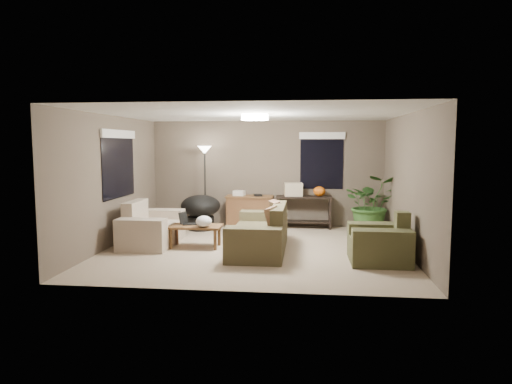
# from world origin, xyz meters

# --- Properties ---
(room_shell) EXTENTS (5.50, 5.50, 5.50)m
(room_shell) POSITION_xyz_m (0.00, 0.00, 1.25)
(room_shell) COLOR tan
(room_shell) RESTS_ON ground
(main_sofa) EXTENTS (0.95, 2.20, 0.85)m
(main_sofa) POSITION_xyz_m (0.14, -0.14, 0.29)
(main_sofa) COLOR brown
(main_sofa) RESTS_ON ground
(throw_pillows) EXTENTS (0.37, 1.39, 0.47)m
(throw_pillows) POSITION_xyz_m (0.39, -0.14, 0.65)
(throw_pillows) COLOR #8C7251
(throw_pillows) RESTS_ON main_sofa
(loveseat) EXTENTS (0.90, 1.60, 0.85)m
(loveseat) POSITION_xyz_m (-2.07, 0.18, 0.30)
(loveseat) COLOR beige
(loveseat) RESTS_ON ground
(armchair) EXTENTS (0.95, 1.00, 0.85)m
(armchair) POSITION_xyz_m (2.17, -0.73, 0.30)
(armchair) COLOR #47472B
(armchair) RESTS_ON ground
(coffee_table) EXTENTS (1.00, 0.55, 0.42)m
(coffee_table) POSITION_xyz_m (-1.14, 0.01, 0.36)
(coffee_table) COLOR brown
(coffee_table) RESTS_ON ground
(laptop) EXTENTS (0.42, 0.30, 0.24)m
(laptop) POSITION_xyz_m (-1.31, 0.11, 0.48)
(laptop) COLOR black
(laptop) RESTS_ON coffee_table
(plastic_bag) EXTENTS (0.35, 0.33, 0.21)m
(plastic_bag) POSITION_xyz_m (-0.94, -0.14, 0.53)
(plastic_bag) COLOR white
(plastic_bag) RESTS_ON coffee_table
(desk) EXTENTS (1.10, 0.50, 0.75)m
(desk) POSITION_xyz_m (-0.37, 2.20, 0.38)
(desk) COLOR brown
(desk) RESTS_ON ground
(desk_papers) EXTENTS (0.70, 0.30, 0.12)m
(desk_papers) POSITION_xyz_m (-0.53, 2.19, 0.80)
(desk_papers) COLOR silver
(desk_papers) RESTS_ON desk
(console_table) EXTENTS (1.30, 0.40, 0.75)m
(console_table) POSITION_xyz_m (0.90, 2.25, 0.44)
(console_table) COLOR black
(console_table) RESTS_ON ground
(pumpkin) EXTENTS (0.35, 0.35, 0.23)m
(pumpkin) POSITION_xyz_m (1.25, 2.25, 0.87)
(pumpkin) COLOR orange
(pumpkin) RESTS_ON console_table
(cardboard_box) EXTENTS (0.45, 0.36, 0.31)m
(cardboard_box) POSITION_xyz_m (0.65, 2.25, 0.90)
(cardboard_box) COLOR beige
(cardboard_box) RESTS_ON console_table
(papasan_chair) EXTENTS (1.11, 1.11, 0.80)m
(papasan_chair) POSITION_xyz_m (-1.45, 1.80, 0.47)
(papasan_chair) COLOR black
(papasan_chair) RESTS_ON ground
(floor_lamp) EXTENTS (0.32, 0.32, 1.91)m
(floor_lamp) POSITION_xyz_m (-1.39, 1.99, 1.60)
(floor_lamp) COLOR black
(floor_lamp) RESTS_ON ground
(ceiling_fixture) EXTENTS (0.50, 0.50, 0.10)m
(ceiling_fixture) POSITION_xyz_m (0.00, 0.00, 2.44)
(ceiling_fixture) COLOR white
(ceiling_fixture) RESTS_ON room_shell
(houseplant) EXTENTS (1.17, 1.30, 1.01)m
(houseplant) POSITION_xyz_m (2.38, 1.80, 0.51)
(houseplant) COLOR #2D5923
(houseplant) RESTS_ON ground
(cat_scratching_post) EXTENTS (0.32, 0.32, 0.50)m
(cat_scratching_post) POSITION_xyz_m (2.43, 0.17, 0.21)
(cat_scratching_post) COLOR tan
(cat_scratching_post) RESTS_ON ground
(window_left) EXTENTS (0.05, 1.56, 1.33)m
(window_left) POSITION_xyz_m (-2.73, 0.30, 1.78)
(window_left) COLOR black
(window_left) RESTS_ON room_shell
(window_back) EXTENTS (1.06, 0.05, 1.33)m
(window_back) POSITION_xyz_m (1.30, 2.48, 1.79)
(window_back) COLOR black
(window_back) RESTS_ON room_shell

